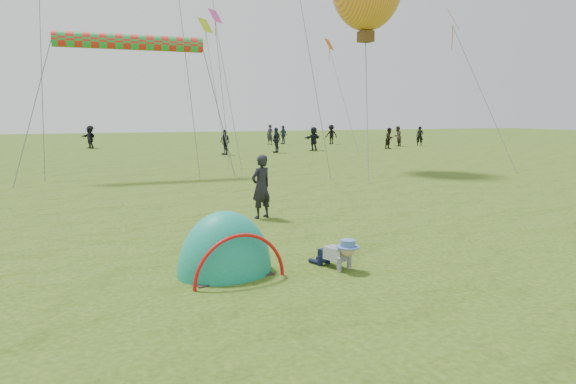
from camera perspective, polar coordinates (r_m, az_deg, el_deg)
name	(u,v)px	position (r m, az deg, el deg)	size (l,w,h in m)	color
ground	(386,277)	(8.77, 10.88, -9.30)	(140.00, 140.00, 0.00)	#26430E
crawling_toddler	(338,253)	(9.05, 5.63, -6.74)	(0.52, 0.74, 0.57)	black
popup_tent	(225,273)	(8.93, -6.98, -8.88)	(1.65, 1.36, 2.14)	#14777A
standing_adult	(261,187)	(13.24, -3.01, 0.59)	(0.60, 0.39, 1.65)	black
crowd_person_0	(420,136)	(44.78, 14.44, 6.03)	(0.60, 0.39, 1.63)	black
crowd_person_1	(390,138)	(40.49, 11.22, 5.87)	(0.79, 0.61, 1.62)	black
crowd_person_2	(283,135)	(46.00, -0.56, 6.38)	(0.97, 0.40, 1.65)	#27384A
crowd_person_3	(91,137)	(42.90, -21.08, 5.72)	(1.15, 0.66, 1.78)	black
crowd_person_5	(314,139)	(37.76, 2.85, 5.93)	(1.61, 0.51, 1.74)	black
crowd_person_8	(225,142)	(34.13, -7.03, 5.52)	(0.97, 0.41, 1.66)	black
crowd_person_9	(331,134)	(45.98, 4.83, 6.39)	(1.11, 0.64, 1.72)	black
crowd_person_11	(90,137)	(43.34, -21.16, 5.68)	(1.57, 0.50, 1.69)	black
crowd_person_12	(270,135)	(45.06, -2.02, 6.40)	(0.64, 0.42, 1.76)	#25262E
crowd_person_13	(397,136)	(43.79, 12.06, 6.08)	(0.81, 0.63, 1.67)	#392C29
crowd_person_14	(276,140)	(35.68, -1.30, 5.78)	(1.02, 0.43, 1.74)	#1C262E
rainbow_tube_kite	(130,42)	(23.16, -17.11, 15.64)	(0.64, 0.64, 6.00)	red
diamond_kite_0	(329,44)	(41.23, 4.60, 16.04)	(0.99, 0.99, 0.00)	#C9510B
diamond_kite_5	(215,16)	(29.94, -8.08, 18.81)	(0.83, 0.83, 0.00)	#EB45A9
diamond_kite_7	(453,19)	(29.32, 17.88, 17.82)	(1.23, 1.23, 0.00)	#D15B11
diamond_kite_8	(205,25)	(36.48, -9.16, 17.81)	(1.09, 1.09, 0.00)	#AFD811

